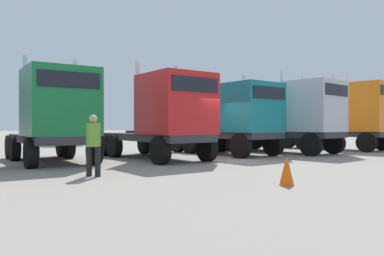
# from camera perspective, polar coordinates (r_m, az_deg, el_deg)

# --- Properties ---
(ground) EXTENTS (200.00, 200.00, 0.00)m
(ground) POSITION_cam_1_polar(r_m,az_deg,el_deg) (15.78, 3.83, -4.91)
(ground) COLOR gray
(semi_truck_green) EXTENTS (2.95, 5.92, 4.13)m
(semi_truck_green) POSITION_cam_1_polar(r_m,az_deg,el_deg) (15.21, -19.68, 1.88)
(semi_truck_green) COLOR #333338
(semi_truck_green) RESTS_ON ground
(semi_truck_red) EXTENTS (3.27, 6.61, 4.10)m
(semi_truck_red) POSITION_cam_1_polar(r_m,az_deg,el_deg) (15.73, -3.73, 1.83)
(semi_truck_red) COLOR #333338
(semi_truck_red) RESTS_ON ground
(semi_truck_teal) EXTENTS (3.38, 6.34, 4.03)m
(semi_truck_teal) POSITION_cam_1_polar(r_m,az_deg,el_deg) (18.54, 7.14, 1.45)
(semi_truck_teal) COLOR #333338
(semi_truck_teal) RESTS_ON ground
(semi_truck_silver) EXTENTS (3.82, 6.76, 4.27)m
(semi_truck_silver) POSITION_cam_1_polar(r_m,az_deg,el_deg) (20.36, 16.14, 1.61)
(semi_truck_silver) COLOR #333338
(semi_truck_silver) RESTS_ON ground
(semi_truck_orange) EXTENTS (3.87, 6.61, 4.48)m
(semi_truck_orange) POSITION_cam_1_polar(r_m,az_deg,el_deg) (24.14, 23.21, 1.73)
(semi_truck_orange) COLOR #333338
(semi_truck_orange) RESTS_ON ground
(visitor_with_camera) EXTENTS (0.57, 0.57, 1.76)m
(visitor_with_camera) POSITION_cam_1_polar(r_m,az_deg,el_deg) (11.16, -14.59, -1.86)
(visitor_with_camera) COLOR black
(visitor_with_camera) RESTS_ON ground
(traffic_cone_near) EXTENTS (0.36, 0.36, 0.75)m
(traffic_cone_near) POSITION_cam_1_polar(r_m,az_deg,el_deg) (9.49, 14.03, -6.16)
(traffic_cone_near) COLOR #F2590C
(traffic_cone_near) RESTS_ON ground
(oak_far_centre) EXTENTS (2.94, 2.94, 5.53)m
(oak_far_centre) POSITION_cam_1_polar(r_m,az_deg,el_deg) (31.09, -16.05, 5.10)
(oak_far_centre) COLOR #4C3823
(oak_far_centre) RESTS_ON ground
(oak_far_right) EXTENTS (2.89, 2.89, 5.03)m
(oak_far_right) POSITION_cam_1_polar(r_m,az_deg,el_deg) (37.26, 1.37, 3.60)
(oak_far_right) COLOR #4C3823
(oak_far_right) RESTS_ON ground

